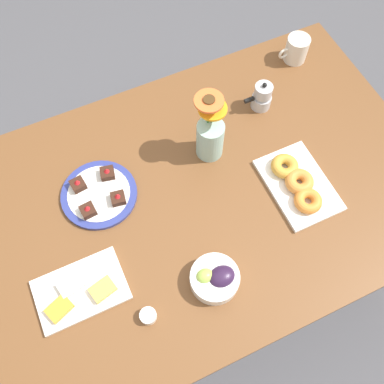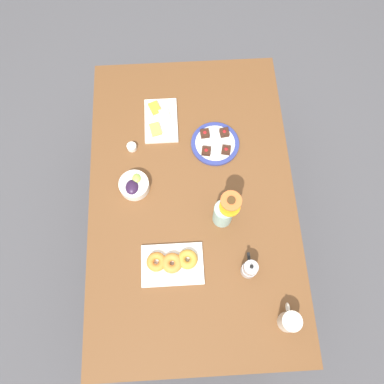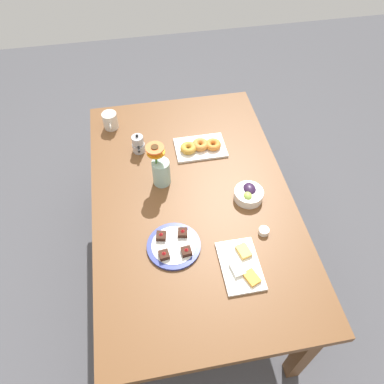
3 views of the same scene
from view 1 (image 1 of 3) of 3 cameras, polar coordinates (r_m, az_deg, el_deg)
ground_plane at (r=2.08m, az=-0.00°, el=-9.59°), size 6.00×6.00×0.00m
dining_table at (r=1.46m, az=-0.00°, el=-2.18°), size 1.60×1.00×0.74m
coffee_mug at (r=1.74m, az=13.73°, el=18.05°), size 0.12×0.09×0.10m
grape_bowl at (r=1.26m, az=3.11°, el=-11.43°), size 0.14×0.14×0.07m
cheese_platter at (r=1.31m, az=-14.65°, el=-12.63°), size 0.26×0.17×0.03m
croissant_platter at (r=1.43m, az=13.90°, el=1.11°), size 0.19×0.28×0.05m
jam_cup_honey at (r=1.26m, az=-5.86°, el=-16.10°), size 0.05×0.05×0.03m
dessert_plate at (r=1.41m, az=-12.30°, el=-0.24°), size 0.25×0.25×0.05m
flower_vase at (r=1.40m, az=2.42°, el=7.50°), size 0.10×0.11×0.26m
moka_pot at (r=1.56m, az=9.30°, el=12.42°), size 0.11×0.07×0.12m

